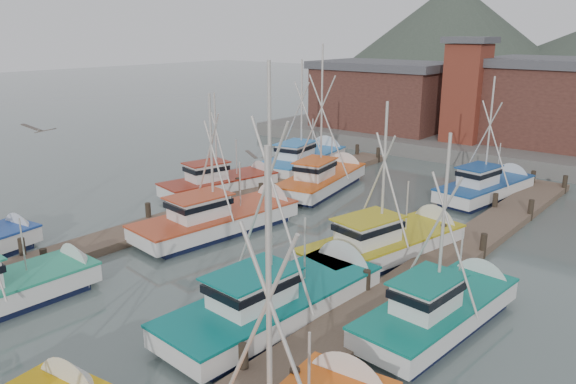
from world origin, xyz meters
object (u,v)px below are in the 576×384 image
Objects in this scene: boat_4 at (5,290)px; boat_12 at (325,179)px; lookout_tower at (466,89)px; boat_8 at (225,218)px.

boat_12 is (-0.42, 21.47, 0.00)m from boat_4.
lookout_tower is 16.93m from boat_12.
lookout_tower is at bearing 92.09° from boat_8.
boat_4 is at bearing -99.77° from boat_12.
lookout_tower reaches higher than boat_4.
boat_12 is at bearing 92.54° from boat_4.
boat_8 is at bearing -96.77° from boat_12.
lookout_tower reaches higher than boat_8.
boat_12 is (-2.74, -15.99, -4.86)m from lookout_tower.
boat_8 is 10.03m from boat_12.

